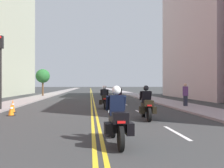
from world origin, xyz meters
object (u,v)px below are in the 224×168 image
(motorcycle_0, at_px, (117,120))
(traffic_cone_1, at_px, (13,106))
(motorcycle_1, at_px, (146,106))
(pedestrian_1, at_px, (185,95))
(motorcycle_2, at_px, (105,99))
(motorcycle_3, at_px, (119,96))
(traffic_cone_0, at_px, (11,110))
(street_tree_0, at_px, (43,76))
(traffic_light_near, at_px, (1,59))

(motorcycle_0, height_order, traffic_cone_1, motorcycle_0)
(motorcycle_1, xyz_separation_m, traffic_cone_1, (-7.32, 3.57, -0.26))
(pedestrian_1, bearing_deg, traffic_cone_1, 20.77)
(motorcycle_2, xyz_separation_m, traffic_cone_1, (-5.64, -1.70, -0.27))
(motorcycle_2, bearing_deg, motorcycle_3, 74.43)
(traffic_cone_0, xyz_separation_m, street_tree_0, (-2.41, 20.49, 2.55))
(motorcycle_2, xyz_separation_m, traffic_cone_0, (-5.25, -3.20, -0.33))
(traffic_light_near, xyz_separation_m, street_tree_0, (-0.97, 18.06, -0.44))
(traffic_cone_1, bearing_deg, motorcycle_2, 16.81)
(traffic_cone_0, relative_size, traffic_cone_1, 0.84)
(motorcycle_0, xyz_separation_m, traffic_cone_1, (-5.39, 8.01, -0.28))
(motorcycle_1, xyz_separation_m, traffic_cone_0, (-6.92, 2.08, -0.33))
(motorcycle_3, height_order, traffic_cone_1, motorcycle_3)
(motorcycle_0, distance_m, street_tree_0, 28.09)
(motorcycle_1, bearing_deg, motorcycle_3, 93.52)
(motorcycle_2, height_order, motorcycle_3, motorcycle_2)
(motorcycle_3, distance_m, pedestrian_1, 6.49)
(motorcycle_0, relative_size, traffic_cone_0, 3.34)
(motorcycle_1, bearing_deg, pedestrian_1, 55.63)
(street_tree_0, bearing_deg, motorcycle_0, -74.67)
(traffic_cone_1, relative_size, street_tree_0, 0.20)
(motorcycle_3, relative_size, traffic_light_near, 0.45)
(motorcycle_2, relative_size, traffic_cone_0, 3.13)
(pedestrian_1, bearing_deg, traffic_light_near, 15.83)
(pedestrian_1, relative_size, street_tree_0, 0.46)
(motorcycle_2, height_order, pedestrian_1, pedestrian_1)
(traffic_light_near, bearing_deg, motorcycle_1, -28.29)
(traffic_cone_1, relative_size, pedestrian_1, 0.45)
(motorcycle_0, relative_size, traffic_light_near, 0.46)
(motorcycle_1, height_order, traffic_cone_0, motorcycle_1)
(motorcycle_1, distance_m, pedestrian_1, 6.99)
(motorcycle_2, bearing_deg, street_tree_0, 116.34)
(motorcycle_0, height_order, street_tree_0, street_tree_0)
(traffic_light_near, bearing_deg, pedestrian_1, 4.60)
(motorcycle_2, bearing_deg, traffic_light_near, -170.97)
(motorcycle_0, distance_m, traffic_cone_0, 8.22)
(motorcycle_0, height_order, traffic_light_near, traffic_light_near)
(traffic_cone_0, bearing_deg, traffic_light_near, 120.77)
(motorcycle_2, xyz_separation_m, street_tree_0, (-7.66, 17.29, 2.22))
(motorcycle_1, bearing_deg, motorcycle_2, 111.05)
(motorcycle_1, distance_m, traffic_cone_1, 8.15)
(traffic_light_near, relative_size, pedestrian_1, 2.70)
(motorcycle_0, relative_size, pedestrian_1, 1.25)
(motorcycle_1, xyz_separation_m, street_tree_0, (-9.34, 22.57, 2.22))
(motorcycle_0, bearing_deg, traffic_cone_1, 122.30)
(street_tree_0, bearing_deg, traffic_light_near, -86.93)
(motorcycle_3, distance_m, traffic_cone_0, 10.80)
(motorcycle_1, height_order, traffic_cone_1, motorcycle_1)
(motorcycle_3, xyz_separation_m, traffic_cone_0, (-6.90, -8.29, -0.33))
(traffic_cone_0, height_order, traffic_light_near, traffic_light_near)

